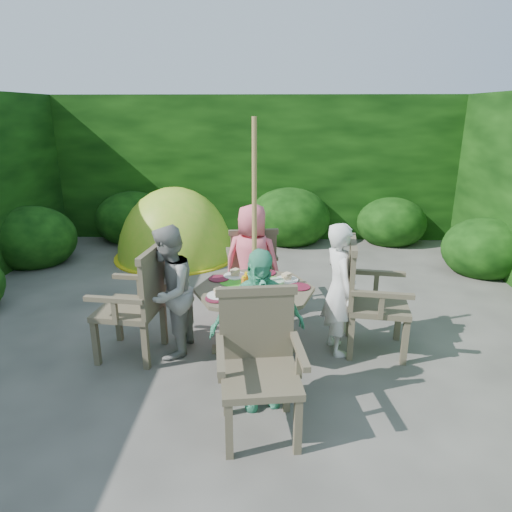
{
  "coord_description": "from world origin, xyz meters",
  "views": [
    {
      "loc": [
        0.3,
        -4.55,
        2.25
      ],
      "look_at": [
        0.14,
        -0.19,
        0.85
      ],
      "focal_mm": 32.0,
      "sensor_mm": 36.0,
      "label": 1
    }
  ],
  "objects_px": {
    "patio_table": "(255,298)",
    "child_right": "(339,289)",
    "child_front": "(258,329)",
    "dome_tent": "(176,256)",
    "garden_chair_front": "(259,361)",
    "garden_chair_right": "(368,296)",
    "garden_chair_left": "(138,302)",
    "parasol_pole": "(254,243)",
    "child_back": "(252,262)",
    "child_left": "(169,292)",
    "garden_chair_back": "(252,266)"
  },
  "relations": [
    {
      "from": "patio_table",
      "to": "child_right",
      "type": "xyz_separation_m",
      "value": [
        0.79,
        0.06,
        0.08
      ]
    },
    {
      "from": "child_front",
      "to": "dome_tent",
      "type": "relative_size",
      "value": 0.58
    },
    {
      "from": "garden_chair_front",
      "to": "dome_tent",
      "type": "xyz_separation_m",
      "value": [
        -1.45,
        4.07,
        -0.53
      ]
    },
    {
      "from": "patio_table",
      "to": "garden_chair_right",
      "type": "bearing_deg",
      "value": 5.11
    },
    {
      "from": "garden_chair_left",
      "to": "child_front",
      "type": "bearing_deg",
      "value": 65.02
    },
    {
      "from": "parasol_pole",
      "to": "child_front",
      "type": "xyz_separation_m",
      "value": [
        0.06,
        -0.8,
        -0.45
      ]
    },
    {
      "from": "child_front",
      "to": "child_right",
      "type": "bearing_deg",
      "value": 31.78
    },
    {
      "from": "parasol_pole",
      "to": "garden_chair_front",
      "type": "height_order",
      "value": "parasol_pole"
    },
    {
      "from": "patio_table",
      "to": "child_front",
      "type": "height_order",
      "value": "child_front"
    },
    {
      "from": "garden_chair_left",
      "to": "garden_chair_front",
      "type": "bearing_deg",
      "value": 55.99
    },
    {
      "from": "patio_table",
      "to": "dome_tent",
      "type": "height_order",
      "value": "dome_tent"
    },
    {
      "from": "garden_chair_left",
      "to": "child_back",
      "type": "height_order",
      "value": "child_back"
    },
    {
      "from": "child_right",
      "to": "child_front",
      "type": "height_order",
      "value": "child_front"
    },
    {
      "from": "child_front",
      "to": "garden_chair_front",
      "type": "bearing_deg",
      "value": -104.29
    },
    {
      "from": "patio_table",
      "to": "child_front",
      "type": "xyz_separation_m",
      "value": [
        0.05,
        -0.8,
        0.09
      ]
    },
    {
      "from": "child_left",
      "to": "child_front",
      "type": "relative_size",
      "value": 0.98
    },
    {
      "from": "child_left",
      "to": "dome_tent",
      "type": "height_order",
      "value": "child_left"
    },
    {
      "from": "garden_chair_right",
      "to": "garden_chair_front",
      "type": "height_order",
      "value": "garden_chair_right"
    },
    {
      "from": "garden_chair_back",
      "to": "child_left",
      "type": "height_order",
      "value": "child_left"
    },
    {
      "from": "child_right",
      "to": "dome_tent",
      "type": "xyz_separation_m",
      "value": [
        -2.18,
        2.92,
        -0.64
      ]
    },
    {
      "from": "parasol_pole",
      "to": "child_front",
      "type": "bearing_deg",
      "value": -85.85
    },
    {
      "from": "child_right",
      "to": "child_front",
      "type": "xyz_separation_m",
      "value": [
        -0.74,
        -0.86,
        0.0
      ]
    },
    {
      "from": "child_right",
      "to": "garden_chair_back",
      "type": "bearing_deg",
      "value": 28.25
    },
    {
      "from": "patio_table",
      "to": "garden_chair_front",
      "type": "distance_m",
      "value": 1.09
    },
    {
      "from": "child_front",
      "to": "dome_tent",
      "type": "height_order",
      "value": "child_front"
    },
    {
      "from": "child_right",
      "to": "child_back",
      "type": "xyz_separation_m",
      "value": [
        -0.86,
        0.74,
        0.01
      ]
    },
    {
      "from": "child_right",
      "to": "child_back",
      "type": "bearing_deg",
      "value": 37.4
    },
    {
      "from": "garden_chair_left",
      "to": "garden_chair_back",
      "type": "height_order",
      "value": "garden_chair_left"
    },
    {
      "from": "parasol_pole",
      "to": "child_back",
      "type": "bearing_deg",
      "value": 94.15
    },
    {
      "from": "patio_table",
      "to": "child_right",
      "type": "relative_size",
      "value": 0.95
    },
    {
      "from": "child_front",
      "to": "garden_chair_left",
      "type": "bearing_deg",
      "value": 131.09
    },
    {
      "from": "garden_chair_left",
      "to": "child_back",
      "type": "distance_m",
      "value": 1.37
    },
    {
      "from": "garden_chair_left",
      "to": "child_back",
      "type": "bearing_deg",
      "value": 137.55
    },
    {
      "from": "parasol_pole",
      "to": "child_left",
      "type": "bearing_deg",
      "value": -175.85
    },
    {
      "from": "garden_chair_back",
      "to": "child_right",
      "type": "distance_m",
      "value": 1.36
    },
    {
      "from": "garden_chair_left",
      "to": "child_left",
      "type": "relative_size",
      "value": 0.81
    },
    {
      "from": "child_right",
      "to": "child_front",
      "type": "distance_m",
      "value": 1.13
    },
    {
      "from": "parasol_pole",
      "to": "garden_chair_front",
      "type": "xyz_separation_m",
      "value": [
        0.07,
        -1.09,
        -0.56
      ]
    },
    {
      "from": "child_back",
      "to": "child_front",
      "type": "relative_size",
      "value": 1.01
    },
    {
      "from": "garden_chair_left",
      "to": "patio_table",
      "type": "bearing_deg",
      "value": 101.64
    },
    {
      "from": "garden_chair_back",
      "to": "child_left",
      "type": "xyz_separation_m",
      "value": [
        -0.73,
        -1.15,
        0.13
      ]
    },
    {
      "from": "garden_chair_left",
      "to": "garden_chair_back",
      "type": "bearing_deg",
      "value": 146.11
    },
    {
      "from": "parasol_pole",
      "to": "child_front",
      "type": "distance_m",
      "value": 0.92
    },
    {
      "from": "garden_chair_left",
      "to": "garden_chair_back",
      "type": "relative_size",
      "value": 1.09
    },
    {
      "from": "garden_chair_back",
      "to": "child_front",
      "type": "relative_size",
      "value": 0.73
    },
    {
      "from": "patio_table",
      "to": "garden_chair_left",
      "type": "bearing_deg",
      "value": -174.91
    },
    {
      "from": "parasol_pole",
      "to": "garden_chair_left",
      "type": "bearing_deg",
      "value": -174.96
    },
    {
      "from": "garden_chair_back",
      "to": "child_right",
      "type": "height_order",
      "value": "child_right"
    },
    {
      "from": "garden_chair_left",
      "to": "child_right",
      "type": "distance_m",
      "value": 1.89
    },
    {
      "from": "dome_tent",
      "to": "garden_chair_front",
      "type": "bearing_deg",
      "value": -59.68
    }
  ]
}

